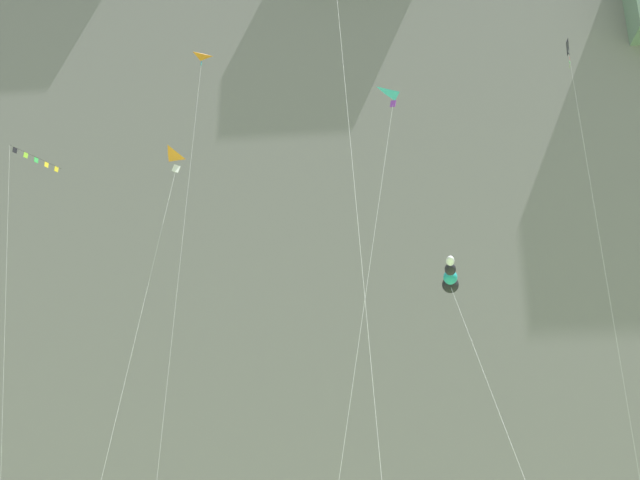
% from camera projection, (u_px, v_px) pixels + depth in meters
% --- Properties ---
extents(cliff_face, '(180.00, 26.49, 82.01)m').
position_uv_depth(cliff_face, '(370.00, 86.00, 73.49)').
color(cliff_face, slate).
rests_on(cliff_face, ground).
extents(kite_banner_upper_right, '(3.08, 4.27, 22.59)m').
position_uv_depth(kite_banner_upper_right, '(30.00, 198.00, 45.96)').
color(kite_banner_upper_right, black).
rests_on(kite_banner_upper_right, ground).
extents(kite_delta_upper_left, '(2.56, 3.59, 16.62)m').
position_uv_depth(kite_delta_upper_left, '(182.00, 176.00, 34.34)').
color(kite_delta_upper_left, orange).
rests_on(kite_delta_upper_left, ground).
extents(kite_delta_front_field, '(1.63, 6.62, 31.98)m').
position_uv_depth(kite_delta_front_field, '(198.00, 90.00, 52.16)').
color(kite_delta_front_field, orange).
rests_on(kite_delta_front_field, ground).
extents(kite_delta_high_right, '(3.45, 3.02, 17.27)m').
position_uv_depth(kite_delta_high_right, '(396.00, 119.00, 29.31)').
color(kite_delta_high_right, '#38B2D1').
rests_on(kite_delta_high_right, ground).
extents(kite_diamond_mid_center, '(0.56, 2.92, 30.80)m').
position_uv_depth(kite_diamond_mid_center, '(572.00, 73.00, 47.17)').
color(kite_diamond_mid_center, black).
rests_on(kite_diamond_mid_center, ground).
extents(kite_windsock_far_right, '(2.72, 6.14, 10.89)m').
position_uv_depth(kite_windsock_far_right, '(450.00, 278.00, 31.61)').
color(kite_windsock_far_right, black).
rests_on(kite_windsock_far_right, ground).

